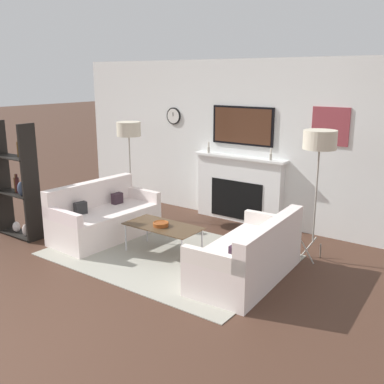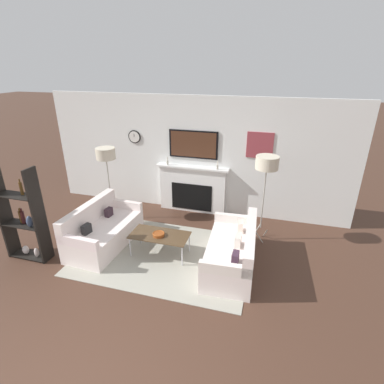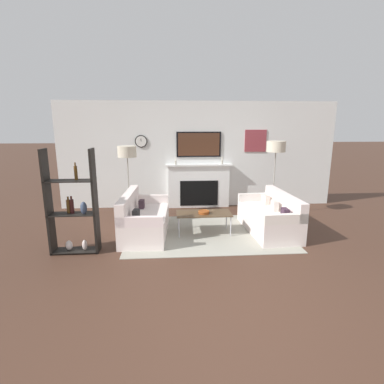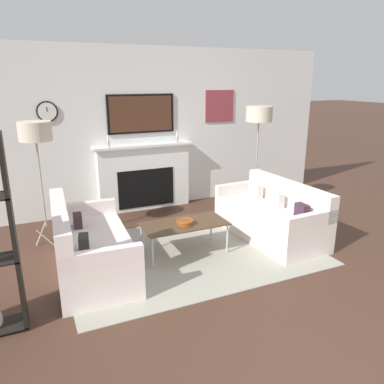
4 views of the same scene
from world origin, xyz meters
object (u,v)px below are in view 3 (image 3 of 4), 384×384
Objects in this scene: coffee_table at (204,214)px; floor_lamp_right at (276,148)px; couch_right at (270,218)px; decorative_bowl at (204,212)px; floor_lamp_left at (127,153)px; shelf_unit at (73,208)px; couch_left at (143,220)px.

floor_lamp_right is at bearing 30.68° from coffee_table.
couch_right is 7.77× the size of decorative_bowl.
floor_lamp_left reaches higher than decorative_bowl.
coffee_table is 0.65× the size of floor_lamp_left.
floor_lamp_right is at bearing 23.70° from shelf_unit.
coffee_table is at bearing -0.24° from couch_left.
decorative_bowl is at bearing 16.91° from shelf_unit.
couch_right is 1.03× the size of floor_lamp_left.
floor_lamp_right is (2.96, 1.04, 1.32)m from couch_left.
floor_lamp_left is (-0.40, 1.04, 1.23)m from couch_left.
decorative_bowl reaches higher than coffee_table.
decorative_bowl is (-1.36, -0.04, 0.17)m from couch_right.
shelf_unit is at bearing -168.57° from couch_right.
shelf_unit is (-2.28, -0.69, 0.34)m from decorative_bowl.
couch_right is at bearing -111.11° from floor_lamp_right.
floor_lamp_right is 1.00× the size of shelf_unit.
couch_left is at bearing -69.05° from floor_lamp_left.
decorative_bowl is at bearing -34.20° from floor_lamp_left.
couch_right is 3.37m from floor_lamp_left.
floor_lamp_right is (3.35, -0.00, 0.09)m from floor_lamp_left.
coffee_table is at bearing -179.76° from couch_right.
couch_left is 1.20m from decorative_bowl.
floor_lamp_left is 2.04m from shelf_unit.
decorative_bowl is 2.20m from floor_lamp_left.
couch_right is 1.73m from floor_lamp_right.
decorative_bowl is 2.37m from floor_lamp_right.
couch_right is 3.75m from shelf_unit.
floor_lamp_left is at bearing 68.83° from shelf_unit.
couch_left is 1.40m from shelf_unit.
couch_right is 0.97× the size of shelf_unit.
floor_lamp_left is 3.35m from floor_lamp_right.
couch_left is at bearing 179.76° from coffee_table.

